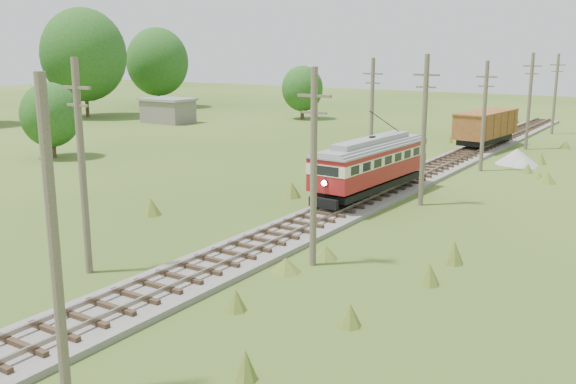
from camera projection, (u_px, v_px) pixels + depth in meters
The scene contains 17 objects.
railbed_main at pixel (392, 187), 43.07m from camera, with size 3.60×96.00×0.57m.
streetcar at pixel (372, 162), 39.88m from camera, with size 3.07×11.20×5.08m.
gondola at pixel (486, 126), 60.20m from camera, with size 3.78×9.22×2.98m.
gravel_pile at pixel (518, 157), 52.32m from camera, with size 3.51×3.72×1.28m.
utility_pole_r_1 at pixel (54, 242), 16.74m from camera, with size 0.30×0.30×8.80m.
utility_pole_r_2 at pixel (314, 166), 27.28m from camera, with size 1.60×0.30×8.60m.
utility_pole_r_3 at pixel (424, 129), 37.94m from camera, with size 1.60×0.30×9.00m.
utility_pole_r_4 at pixel (484, 115), 48.77m from camera, with size 1.60×0.30×8.40m.
utility_pole_r_5 at pixel (530, 100), 59.15m from camera, with size 1.60×0.30×8.90m.
utility_pole_r_6 at pixel (555, 93), 69.94m from camera, with size 1.60×0.30×8.70m.
utility_pole_l_a at pixel (82, 166), 26.28m from camera, with size 1.60×0.30×9.00m.
utility_pole_l_b at pixel (372, 113), 49.43m from camera, with size 1.60×0.30×8.60m.
tree_left_4 at pixel (84, 55), 86.22m from camera, with size 11.34×11.34×14.61m.
tree_left_5 at pixel (157, 62), 100.66m from camera, with size 9.66×9.66×12.44m.
tree_mid_a at pixel (302, 89), 84.90m from camera, with size 5.46×5.46×7.03m.
tree_mid_c at pixel (50, 115), 54.88m from camera, with size 5.04×5.04×6.49m.
shed at pixel (168, 110), 81.13m from camera, with size 6.40×4.40×3.10m.
Camera 1 is at (16.94, -5.15, 9.37)m, focal length 40.00 mm.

